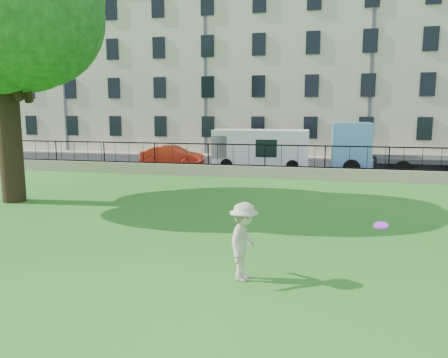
% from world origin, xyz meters
% --- Properties ---
extents(ground, '(120.00, 120.00, 0.00)m').
position_xyz_m(ground, '(0.00, 0.00, 0.00)').
color(ground, '#1D6117').
rests_on(ground, ground).
extents(retaining_wall, '(50.00, 0.40, 0.60)m').
position_xyz_m(retaining_wall, '(0.00, 12.00, 0.30)').
color(retaining_wall, gray).
rests_on(retaining_wall, ground).
extents(iron_railing, '(50.00, 0.05, 1.13)m').
position_xyz_m(iron_railing, '(0.00, 12.00, 1.15)').
color(iron_railing, black).
rests_on(iron_railing, retaining_wall).
extents(street, '(60.00, 9.00, 0.01)m').
position_xyz_m(street, '(0.00, 16.70, 0.01)').
color(street, black).
rests_on(street, ground).
extents(sidewalk, '(60.00, 1.40, 0.12)m').
position_xyz_m(sidewalk, '(0.00, 21.90, 0.06)').
color(sidewalk, gray).
rests_on(sidewalk, ground).
extents(building_row, '(56.40, 10.40, 13.80)m').
position_xyz_m(building_row, '(0.00, 27.57, 6.92)').
color(building_row, beige).
rests_on(building_row, ground).
extents(man, '(0.75, 1.12, 1.61)m').
position_xyz_m(man, '(1.38, -1.70, 0.81)').
color(man, beige).
rests_on(man, ground).
extents(frisbee, '(0.34, 0.33, 0.12)m').
position_xyz_m(frisbee, '(4.00, -1.67, 1.29)').
color(frisbee, '#B329E8').
extents(red_sedan, '(3.96, 1.62, 1.28)m').
position_xyz_m(red_sedan, '(-6.21, 15.40, 0.64)').
color(red_sedan, red).
rests_on(red_sedan, street).
extents(white_van, '(5.63, 2.44, 2.32)m').
position_xyz_m(white_van, '(-0.70, 15.40, 1.16)').
color(white_van, silver).
rests_on(white_van, street).
extents(blue_truck, '(6.68, 2.43, 2.79)m').
position_xyz_m(blue_truck, '(6.69, 14.69, 1.39)').
color(blue_truck, '#5482C5').
rests_on(blue_truck, street).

